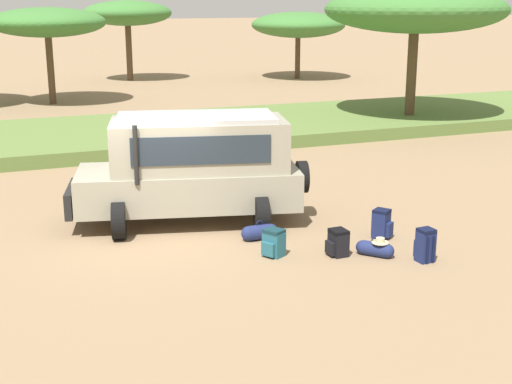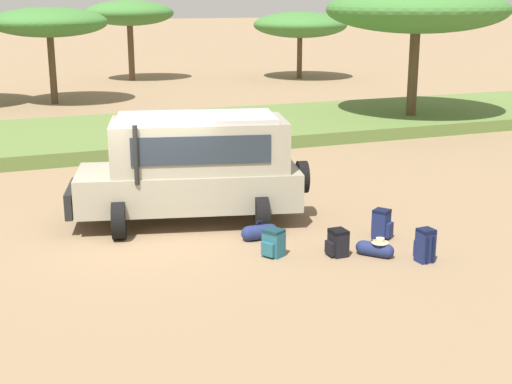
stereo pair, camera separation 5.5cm
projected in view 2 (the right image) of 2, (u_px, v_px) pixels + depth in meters
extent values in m
plane|color=#8C7051|center=(153.00, 234.00, 15.38)|extent=(320.00, 320.00, 0.00)
cube|color=#5B7538|center=(81.00, 137.00, 24.83)|extent=(120.00, 7.00, 0.44)
cube|color=gray|center=(189.00, 187.00, 15.99)|extent=(5.21, 3.03, 0.84)
cube|color=gray|center=(199.00, 144.00, 15.76)|extent=(4.14, 2.66, 1.10)
cube|color=#232D38|center=(129.00, 148.00, 15.58)|extent=(0.43, 1.53, 0.77)
cube|color=#232D38|center=(201.00, 151.00, 14.89)|extent=(2.86, 0.75, 0.60)
cube|color=#232D38|center=(197.00, 135.00, 16.61)|extent=(2.86, 0.75, 0.60)
cube|color=#B7B7B7|center=(196.00, 118.00, 15.60)|extent=(3.74, 2.49, 0.10)
cube|color=black|center=(72.00, 198.00, 15.71)|extent=(0.55, 1.61, 0.56)
cylinder|color=black|center=(136.00, 155.00, 14.67)|extent=(0.10, 0.10, 1.25)
cylinder|color=black|center=(119.00, 220.00, 14.98)|extent=(0.47, 0.84, 0.80)
cylinder|color=black|center=(123.00, 196.00, 16.83)|extent=(0.47, 0.84, 0.80)
cylinder|color=black|center=(262.00, 215.00, 15.36)|extent=(0.47, 0.84, 0.80)
cylinder|color=black|center=(251.00, 192.00, 17.21)|extent=(0.47, 0.84, 0.80)
cylinder|color=black|center=(302.00, 177.00, 16.27)|extent=(0.39, 0.77, 0.74)
cube|color=navy|center=(381.00, 225.00, 15.06)|extent=(0.44, 0.43, 0.56)
cube|color=navy|center=(389.00, 230.00, 14.97)|extent=(0.24, 0.20, 0.31)
cube|color=black|center=(382.00, 211.00, 14.98)|extent=(0.43, 0.44, 0.07)
cylinder|color=black|center=(375.00, 223.00, 15.21)|extent=(0.04, 0.04, 0.47)
cylinder|color=black|center=(372.00, 225.00, 15.09)|extent=(0.04, 0.04, 0.47)
cube|color=navy|center=(425.00, 247.00, 13.68)|extent=(0.32, 0.29, 0.60)
cube|color=navy|center=(419.00, 248.00, 13.86)|extent=(0.23, 0.09, 0.33)
cube|color=black|center=(426.00, 231.00, 13.60)|extent=(0.31, 0.30, 0.07)
cylinder|color=black|center=(427.00, 250.00, 13.52)|extent=(0.04, 0.04, 0.51)
cylinder|color=black|center=(433.00, 249.00, 13.57)|extent=(0.04, 0.04, 0.51)
cube|color=black|center=(338.00, 244.00, 14.04)|extent=(0.30, 0.39, 0.47)
cube|color=black|center=(330.00, 248.00, 13.98)|extent=(0.09, 0.29, 0.26)
cube|color=black|center=(339.00, 231.00, 13.97)|extent=(0.32, 0.37, 0.07)
cylinder|color=black|center=(348.00, 244.00, 14.02)|extent=(0.04, 0.04, 0.40)
cylinder|color=black|center=(343.00, 242.00, 14.17)|extent=(0.04, 0.04, 0.40)
cube|color=#235B6B|center=(274.00, 244.00, 14.01)|extent=(0.44, 0.48, 0.48)
cube|color=#235B6B|center=(268.00, 249.00, 13.89)|extent=(0.21, 0.29, 0.27)
cube|color=#13323A|center=(274.00, 231.00, 13.94)|extent=(0.44, 0.47, 0.07)
cylinder|color=#13323A|center=(282.00, 243.00, 14.08)|extent=(0.04, 0.04, 0.41)
cylinder|color=#13323A|center=(275.00, 241.00, 14.19)|extent=(0.04, 0.04, 0.41)
cylinder|color=navy|center=(375.00, 249.00, 14.02)|extent=(0.54, 0.56, 0.28)
sphere|color=navy|center=(387.00, 251.00, 13.91)|extent=(0.28, 0.28, 0.28)
sphere|color=navy|center=(363.00, 247.00, 14.13)|extent=(0.28, 0.28, 0.28)
torus|color=#121834|center=(375.00, 241.00, 13.98)|extent=(0.13, 0.14, 0.16)
cylinder|color=beige|center=(380.00, 243.00, 13.94)|extent=(0.34, 0.34, 0.02)
cylinder|color=beige|center=(380.00, 240.00, 13.92)|extent=(0.17, 0.17, 0.09)
cylinder|color=navy|center=(259.00, 232.00, 14.98)|extent=(0.50, 0.32, 0.32)
sphere|color=navy|center=(249.00, 234.00, 14.90)|extent=(0.31, 0.31, 0.31)
sphere|color=navy|center=(270.00, 231.00, 15.07)|extent=(0.31, 0.31, 0.31)
torus|color=#121834|center=(259.00, 224.00, 14.94)|extent=(0.16, 0.02, 0.16)
cylinder|color=brown|center=(53.00, 70.00, 33.87)|extent=(0.33, 0.33, 3.23)
ellipsoid|color=#3D7533|center=(49.00, 22.00, 33.29)|extent=(5.45, 5.44, 1.38)
cylinder|color=brown|center=(131.00, 52.00, 43.48)|extent=(0.37, 0.37, 3.40)
ellipsoid|color=#3D7533|center=(129.00, 13.00, 42.86)|extent=(5.37, 4.71, 1.50)
cylinder|color=brown|center=(413.00, 79.00, 27.84)|extent=(0.39, 0.39, 3.73)
ellipsoid|color=#3D7533|center=(417.00, 10.00, 27.15)|extent=(6.91, 7.01, 1.77)
cylinder|color=brown|center=(300.00, 57.00, 44.68)|extent=(0.32, 0.32, 2.64)
ellipsoid|color=#3D7533|center=(300.00, 25.00, 44.16)|extent=(5.76, 6.10, 1.58)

